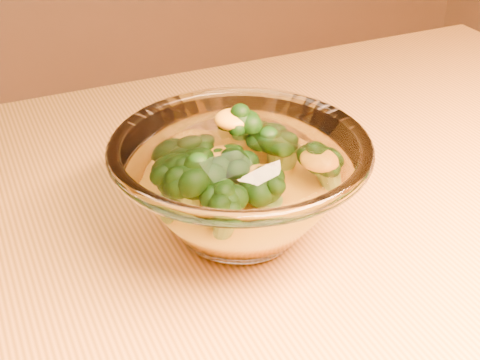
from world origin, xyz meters
The scene contains 3 objects.
glass_bowl centered at (0.06, 0.05, 0.80)m, with size 0.21×0.21×0.09m.
cheese_sauce centered at (0.06, 0.05, 0.78)m, with size 0.12×0.12×0.03m, color #FFB315.
broccoli_heap centered at (0.05, 0.05, 0.81)m, with size 0.14×0.12×0.08m.
Camera 1 is at (-0.13, -0.37, 1.09)m, focal length 50.00 mm.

